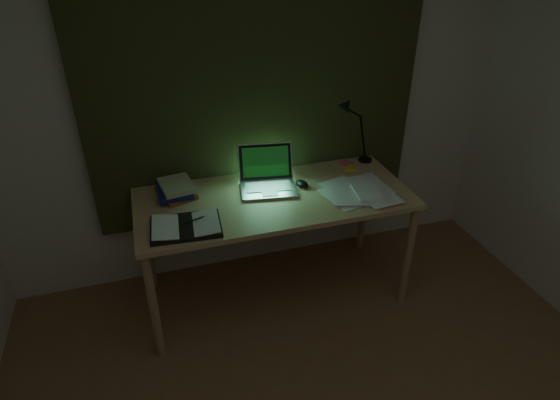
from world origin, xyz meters
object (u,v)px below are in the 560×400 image
Objects in this scene: open_textbook at (186,226)px; loose_papers at (358,192)px; desk at (275,247)px; desk_lamp at (368,128)px; laptop at (268,173)px; book_stack at (176,189)px.

loose_papers is at bearing 8.27° from open_textbook.
desk is 4.61× the size of loose_papers.
open_textbook is (-0.57, -0.20, 0.41)m from desk.
desk_lamp reaches higher than open_textbook.
laptop is 0.78× the size of desk_lamp.
book_stack reaches higher than open_textbook.
laptop is at bearing 158.79° from loose_papers.
desk is 0.66m from loose_papers.
desk_lamp is (1.34, 0.50, 0.24)m from open_textbook.
desk_lamp is at bearing 58.71° from loose_papers.
open_textbook is (-0.56, -0.28, -0.11)m from laptop.
book_stack is (-0.01, 0.38, 0.03)m from open_textbook.
book_stack is at bearing 95.86° from open_textbook.
desk_lamp is (1.35, 0.12, 0.20)m from book_stack.
loose_papers is 0.55m from desk_lamp.
desk is at bearing 23.63° from open_textbook.
desk is 1.05m from desk_lamp.
book_stack is (-0.58, 0.18, 0.44)m from desk.
loose_papers is at bearing -15.65° from book_stack.
book_stack reaches higher than desk.
desk is at bearing -160.63° from desk_lamp.
desk is 0.75m from book_stack.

